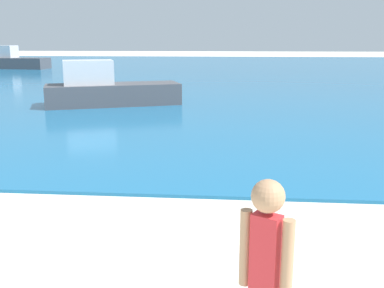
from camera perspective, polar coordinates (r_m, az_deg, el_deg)
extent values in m
cube|color=#1E6B9E|center=(37.14, 3.74, 9.24)|extent=(160.00, 60.00, 0.06)
cube|color=red|center=(3.18, 9.34, -14.12)|extent=(0.23, 0.20, 0.63)
sphere|color=tan|center=(3.01, 9.66, -6.56)|extent=(0.23, 0.23, 0.23)
cylinder|color=tan|center=(3.23, 6.82, -12.93)|extent=(0.08, 0.08, 0.56)
cylinder|color=tan|center=(3.11, 12.02, -14.18)|extent=(0.08, 0.08, 0.56)
cube|color=#4C4C51|center=(18.01, -9.96, 6.24)|extent=(5.40, 3.37, 0.82)
cube|color=silver|center=(17.86, -13.06, 8.87)|extent=(2.14, 1.74, 0.93)
cube|color=#4C4C51|center=(42.62, -21.53, 9.54)|extent=(6.01, 2.57, 0.93)
cube|color=silver|center=(43.16, -22.82, 10.79)|extent=(2.24, 1.55, 1.05)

